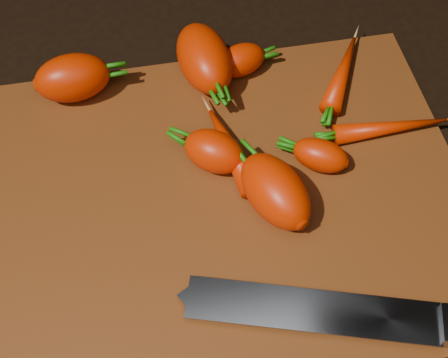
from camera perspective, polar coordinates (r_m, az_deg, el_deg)
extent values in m
cube|color=black|center=(0.66, 0.16, -2.43)|extent=(2.00, 2.00, 0.01)
cube|color=#67300F|center=(0.65, 0.16, -1.92)|extent=(0.50, 0.40, 0.01)
ellipsoid|color=red|center=(0.73, -13.69, 8.97)|extent=(0.09, 0.06, 0.05)
ellipsoid|color=red|center=(0.65, -0.93, 2.54)|extent=(0.08, 0.08, 0.04)
ellipsoid|color=red|center=(0.72, -1.82, 10.95)|extent=(0.07, 0.11, 0.06)
ellipsoid|color=red|center=(0.61, 4.72, -1.11)|extent=(0.08, 0.11, 0.05)
ellipsoid|color=red|center=(0.74, 1.50, 10.79)|extent=(0.07, 0.05, 0.04)
ellipsoid|color=red|center=(0.74, 1.38, 10.67)|extent=(0.06, 0.04, 0.03)
ellipsoid|color=red|center=(0.66, 8.81, 2.16)|extent=(0.07, 0.06, 0.03)
ellipsoid|color=red|center=(0.75, 10.80, 9.57)|extent=(0.08, 0.12, 0.02)
ellipsoid|color=red|center=(0.70, 15.05, 4.58)|extent=(0.13, 0.02, 0.02)
ellipsoid|color=red|center=(0.66, 0.65, 2.77)|extent=(0.05, 0.12, 0.03)
cube|color=gray|center=(0.58, -3.41, -10.67)|extent=(0.23, 0.11, 0.00)
cube|color=gray|center=(0.58, 8.75, -11.87)|extent=(0.03, 0.04, 0.02)
cube|color=black|center=(0.59, 15.84, -12.33)|extent=(0.13, 0.06, 0.02)
cylinder|color=#B2B2B7|center=(0.58, 14.12, -11.87)|extent=(0.01, 0.01, 0.00)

